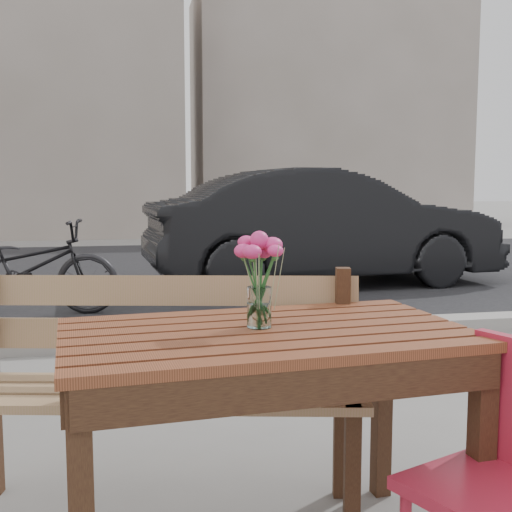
{
  "coord_description": "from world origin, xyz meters",
  "views": [
    {
      "loc": [
        -0.27,
        -1.66,
        1.18
      ],
      "look_at": [
        0.11,
        0.28,
        0.96
      ],
      "focal_mm": 45.0,
      "sensor_mm": 36.0,
      "label": 1
    }
  ],
  "objects": [
    {
      "name": "bicycle",
      "position": [
        -1.18,
        4.41,
        0.43
      ],
      "size": [
        1.71,
        0.77,
        0.87
      ],
      "primitive_type": "imported",
      "rotation": [
        0.0,
        0.0,
        1.45
      ],
      "color": "black",
      "rests_on": "ground"
    },
    {
      "name": "red_chair",
      "position": [
        0.71,
        -0.19,
        0.44
      ],
      "size": [
        0.49,
        0.49,
        0.76
      ],
      "rotation": [
        0.0,
        0.0,
        -1.19
      ],
      "color": "#A71E34",
      "rests_on": "ground"
    },
    {
      "name": "main_table",
      "position": [
        0.13,
        0.2,
        0.62
      ],
      "size": [
        1.27,
        0.81,
        0.75
      ],
      "rotation": [
        0.0,
        0.0,
        0.09
      ],
      "color": "#562B16",
      "rests_on": "ground"
    },
    {
      "name": "parked_car",
      "position": [
        1.99,
        5.6,
        0.68
      ],
      "size": [
        4.23,
        1.78,
        1.36
      ],
      "primitive_type": "imported",
      "rotation": [
        0.0,
        0.0,
        1.66
      ],
      "color": "black",
      "rests_on": "ground"
    },
    {
      "name": "street",
      "position": [
        0.0,
        5.06,
        0.03
      ],
      "size": [
        30.0,
        8.12,
        0.12
      ],
      "color": "black",
      "rests_on": "ground"
    },
    {
      "name": "backdrop_buildings",
      "position": [
        0.17,
        14.4,
        3.6
      ],
      "size": [
        15.5,
        4.0,
        8.0
      ],
      "color": "gray",
      "rests_on": "ground"
    },
    {
      "name": "main_bench",
      "position": [
        -0.16,
        0.63,
        0.54
      ],
      "size": [
        1.5,
        0.73,
        0.9
      ],
      "rotation": [
        0.0,
        0.0,
        -0.22
      ],
      "color": "#9E7E51",
      "rests_on": "ground"
    },
    {
      "name": "main_vase",
      "position": [
        0.11,
        0.23,
        0.93
      ],
      "size": [
        0.16,
        0.16,
        0.29
      ],
      "color": "white",
      "rests_on": "main_table"
    }
  ]
}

